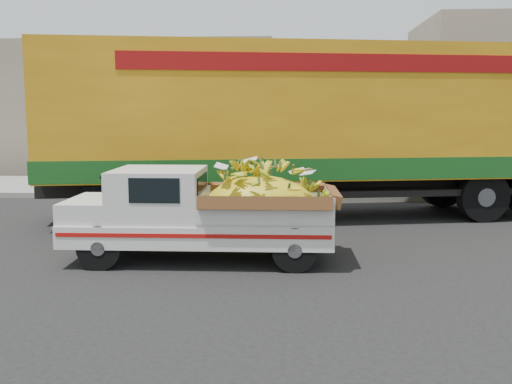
{
  "coord_description": "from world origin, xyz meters",
  "views": [
    {
      "loc": [
        1.8,
        -8.78,
        2.36
      ],
      "look_at": [
        1.17,
        0.75,
        1.03
      ],
      "focal_mm": 40.0,
      "sensor_mm": 36.0,
      "label": 1
    }
  ],
  "objects": [
    {
      "name": "curb",
      "position": [
        0.0,
        6.53,
        0.07
      ],
      "size": [
        60.0,
        0.25,
        0.15
      ],
      "primitive_type": "cube",
      "color": "gray",
      "rests_on": "ground"
    },
    {
      "name": "sidewalk",
      "position": [
        0.0,
        8.63,
        0.07
      ],
      "size": [
        60.0,
        4.0,
        0.14
      ],
      "primitive_type": "cube",
      "color": "gray",
      "rests_on": "ground"
    },
    {
      "name": "pickup_truck",
      "position": [
        0.64,
        0.13,
        0.79
      ],
      "size": [
        4.23,
        1.63,
        1.47
      ],
      "rotation": [
        0.0,
        0.0,
        0.02
      ],
      "color": "black",
      "rests_on": "ground"
    },
    {
      "name": "ground",
      "position": [
        0.0,
        0.0,
        0.0
      ],
      "size": [
        100.0,
        100.0,
        0.0
      ],
      "primitive_type": "plane",
      "color": "black",
      "rests_on": "ground"
    },
    {
      "name": "building_left",
      "position": [
        -8.0,
        14.53,
        2.5
      ],
      "size": [
        18.0,
        6.0,
        5.0
      ],
      "primitive_type": "cube",
      "color": "gray",
      "rests_on": "ground"
    },
    {
      "name": "semi_trailer",
      "position": [
        2.32,
        4.08,
        2.12
      ],
      "size": [
        12.08,
        4.72,
        3.8
      ],
      "rotation": [
        0.0,
        0.0,
        0.19
      ],
      "color": "black",
      "rests_on": "ground"
    }
  ]
}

